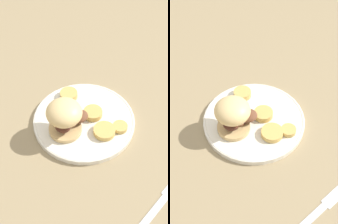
% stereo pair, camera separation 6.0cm
% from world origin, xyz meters
% --- Properties ---
extents(ground_plane, '(4.00, 4.00, 0.00)m').
position_xyz_m(ground_plane, '(0.00, 0.00, 0.00)').
color(ground_plane, '#937F5B').
extents(dinner_plate, '(0.26, 0.26, 0.02)m').
position_xyz_m(dinner_plate, '(0.00, 0.00, 0.01)').
color(dinner_plate, white).
rests_on(dinner_plate, ground_plane).
extents(sandwich, '(0.08, 0.11, 0.09)m').
position_xyz_m(sandwich, '(-0.01, 0.05, 0.07)').
color(sandwich, tan).
rests_on(sandwich, dinner_plate).
extents(potato_round_0, '(0.05, 0.05, 0.01)m').
position_xyz_m(potato_round_0, '(-0.00, -0.03, 0.02)').
color(potato_round_0, tan).
rests_on(potato_round_0, dinner_plate).
extents(potato_round_1, '(0.04, 0.04, 0.01)m').
position_xyz_m(potato_round_1, '(-0.07, -0.06, 0.02)').
color(potato_round_1, tan).
rests_on(potato_round_1, dinner_plate).
extents(potato_round_2, '(0.05, 0.05, 0.01)m').
position_xyz_m(potato_round_2, '(-0.06, -0.02, 0.02)').
color(potato_round_2, tan).
rests_on(potato_round_2, dinner_plate).
extents(potato_round_3, '(0.05, 0.05, 0.02)m').
position_xyz_m(potato_round_3, '(0.09, 0.00, 0.02)').
color(potato_round_3, tan).
rests_on(potato_round_3, dinner_plate).
extents(fork, '(0.07, 0.16, 0.00)m').
position_xyz_m(fork, '(-0.27, -0.04, 0.00)').
color(fork, silver).
rests_on(fork, ground_plane).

